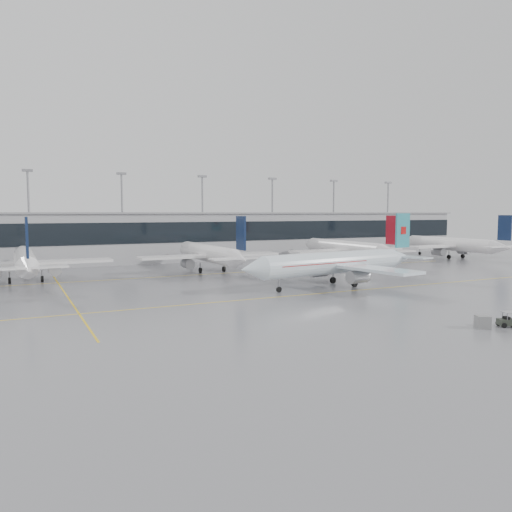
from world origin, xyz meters
name	(u,v)px	position (x,y,z in m)	size (l,w,h in m)	color
ground	(292,296)	(0.00, 0.00, 0.00)	(320.00, 320.00, 0.00)	slate
taxi_line_main	(292,296)	(0.00, 0.00, 0.01)	(120.00, 0.25, 0.01)	yellow
taxi_line_north	(217,274)	(0.00, 30.00, 0.01)	(120.00, 0.25, 0.01)	yellow
taxi_line_cross	(67,296)	(-30.00, 15.00, 0.01)	(0.25, 60.00, 0.01)	yellow
terminal	(171,237)	(0.00, 62.00, 6.00)	(180.00, 15.00, 12.00)	#9E9EA2
terminal_glass	(179,232)	(0.00, 54.45, 7.50)	(180.00, 0.20, 5.00)	black
terminal_roof	(170,213)	(0.00, 62.00, 12.20)	(182.00, 16.00, 0.40)	gray
light_masts	(164,209)	(0.00, 68.00, 13.34)	(156.40, 1.00, 22.60)	gray
air_canada_jet	(338,263)	(12.24, 5.40, 3.89)	(38.25, 31.28, 12.21)	white
parked_jet_b	(25,261)	(-35.00, 33.69, 3.71)	(29.64, 36.96, 11.72)	white
parked_jet_c	(210,254)	(0.00, 33.69, 3.71)	(29.64, 36.96, 11.72)	white
parked_jet_d	(347,249)	(35.00, 33.69, 3.71)	(29.64, 36.96, 11.72)	white
parked_jet_e	(453,245)	(70.00, 33.69, 3.71)	(29.64, 36.96, 11.72)	white
baggage_tug	(509,321)	(10.97, -27.77, 0.58)	(3.38, 2.19, 1.64)	#2A2F27
gse_unit	(483,322)	(7.77, -27.04, 0.69)	(1.37, 1.27, 1.37)	gray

